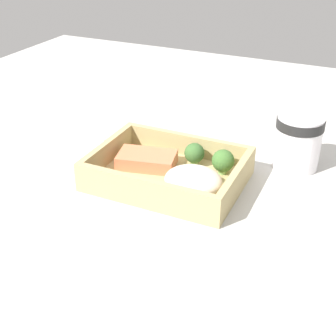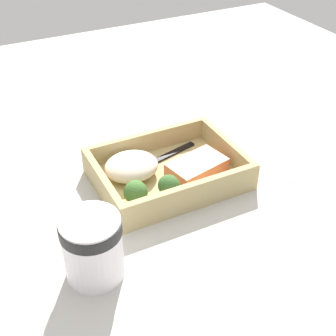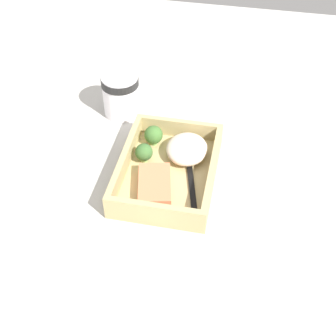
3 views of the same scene
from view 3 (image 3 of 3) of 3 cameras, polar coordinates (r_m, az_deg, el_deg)
The scene contains 10 objects.
ground_plane at distance 95.44cm, azimuth 0.00°, elevation -1.59°, with size 160.00×160.00×2.00cm, color #B4B2AC.
takeout_tray at distance 94.30cm, azimuth 0.00°, elevation -0.91°, with size 25.54×18.80×1.20cm, color tan.
tray_rim at distance 92.47cm, azimuth 0.00°, elevation 0.23°, with size 25.54×18.80×4.02cm.
salmon_fillet at distance 89.90cm, azimuth -1.65°, elevation -2.15°, with size 10.25×6.17×2.38cm, color #ED7A52.
mashed_potatoes at distance 96.36cm, azimuth 2.32°, elevation 2.33°, with size 9.61×8.54×3.91cm, color beige.
broccoli_floret_1 at distance 99.02cm, azimuth -1.78°, elevation 4.03°, with size 3.94×3.94×4.43cm.
broccoli_floret_2 at distance 95.10cm, azimuth -2.95°, elevation 1.90°, with size 3.64×3.64×4.20cm.
fork at distance 93.15cm, azimuth 2.76°, elevation -0.98°, with size 15.73×5.44×0.44cm.
paper_cup at distance 108.13cm, azimuth -5.79°, elevation 9.09°, with size 8.46×8.46×10.01cm.
receipt_slip at distance 82.70cm, azimuth -4.89°, elevation -10.52°, with size 7.41×14.31×0.24cm, color white.
Camera 3 is at (-65.19, -13.22, 67.45)cm, focal length 50.00 mm.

